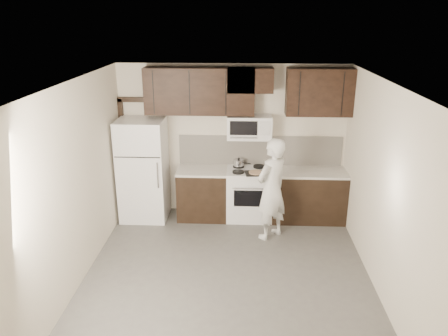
# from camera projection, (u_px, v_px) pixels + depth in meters

# --- Properties ---
(floor) EXTENTS (4.50, 4.50, 0.00)m
(floor) POSITION_uv_depth(u_px,v_px,m) (227.00, 278.00, 6.11)
(floor) COLOR #53504E
(floor) RESTS_ON ground
(back_wall) EXTENTS (4.00, 0.00, 4.00)m
(back_wall) POSITION_uv_depth(u_px,v_px,m) (232.00, 141.00, 7.78)
(back_wall) COLOR beige
(back_wall) RESTS_ON ground
(ceiling) EXTENTS (4.50, 4.50, 0.00)m
(ceiling) POSITION_uv_depth(u_px,v_px,m) (228.00, 84.00, 5.21)
(ceiling) COLOR white
(ceiling) RESTS_ON back_wall
(counter_run) EXTENTS (2.95, 0.64, 0.91)m
(counter_run) POSITION_uv_depth(u_px,v_px,m) (265.00, 194.00, 7.76)
(counter_run) COLOR black
(counter_run) RESTS_ON floor
(stove) EXTENTS (0.76, 0.66, 0.94)m
(stove) POSITION_uv_depth(u_px,v_px,m) (248.00, 194.00, 7.77)
(stove) COLOR white
(stove) RESTS_ON floor
(backsplash) EXTENTS (2.90, 0.02, 0.54)m
(backsplash) POSITION_uv_depth(u_px,v_px,m) (260.00, 150.00, 7.80)
(backsplash) COLOR silver
(backsplash) RESTS_ON counter_run
(upper_cabinets) EXTENTS (3.48, 0.35, 0.78)m
(upper_cabinets) POSITION_uv_depth(u_px,v_px,m) (245.00, 90.00, 7.29)
(upper_cabinets) COLOR black
(upper_cabinets) RESTS_ON back_wall
(microwave) EXTENTS (0.76, 0.42, 0.40)m
(microwave) POSITION_uv_depth(u_px,v_px,m) (249.00, 127.00, 7.48)
(microwave) COLOR white
(microwave) RESTS_ON upper_cabinets
(refrigerator) EXTENTS (0.80, 0.76, 1.80)m
(refrigerator) POSITION_uv_depth(u_px,v_px,m) (143.00, 170.00, 7.66)
(refrigerator) COLOR white
(refrigerator) RESTS_ON floor
(door_trim) EXTENTS (0.50, 0.08, 2.12)m
(door_trim) POSITION_uv_depth(u_px,v_px,m) (126.00, 145.00, 7.86)
(door_trim) COLOR black
(door_trim) RESTS_ON floor
(saucepan) EXTENTS (0.31, 0.18, 0.18)m
(saucepan) POSITION_uv_depth(u_px,v_px,m) (239.00, 163.00, 7.74)
(saucepan) COLOR silver
(saucepan) RESTS_ON stove
(baking_tray) EXTENTS (0.39, 0.31, 0.02)m
(baking_tray) POSITION_uv_depth(u_px,v_px,m) (256.00, 173.00, 7.43)
(baking_tray) COLOR black
(baking_tray) RESTS_ON counter_run
(pizza) EXTENTS (0.27, 0.27, 0.02)m
(pizza) POSITION_uv_depth(u_px,v_px,m) (256.00, 172.00, 7.43)
(pizza) COLOR beige
(pizza) RESTS_ON baking_tray
(person) EXTENTS (0.72, 0.72, 1.69)m
(person) POSITION_uv_depth(u_px,v_px,m) (272.00, 189.00, 6.96)
(person) COLOR silver
(person) RESTS_ON floor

